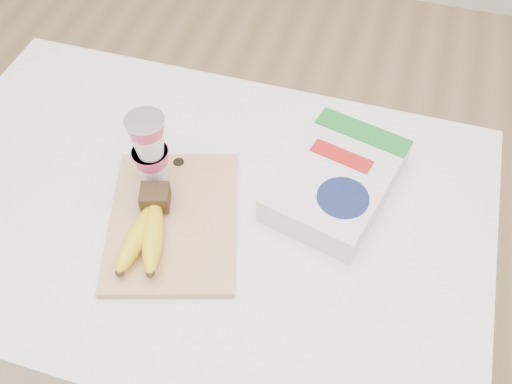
# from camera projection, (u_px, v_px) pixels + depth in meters

# --- Properties ---
(table) EXTENTS (1.03, 0.69, 0.77)m
(table) POSITION_uv_depth(u_px,v_px,m) (207.00, 307.00, 1.30)
(table) COLOR white
(table) RESTS_ON ground
(cutting_board) EXTENTS (0.29, 0.34, 0.01)m
(cutting_board) POSITION_uv_depth(u_px,v_px,m) (173.00, 220.00, 0.97)
(cutting_board) COLOR tan
(cutting_board) RESTS_ON table
(bananas) EXTENTS (0.10, 0.18, 0.05)m
(bananas) POSITION_uv_depth(u_px,v_px,m) (147.00, 229.00, 0.92)
(bananas) COLOR #382816
(bananas) RESTS_ON cutting_board
(yogurt_stack) EXTENTS (0.07, 0.07, 0.15)m
(yogurt_stack) POSITION_uv_depth(u_px,v_px,m) (150.00, 150.00, 0.95)
(yogurt_stack) COLOR white
(yogurt_stack) RESTS_ON cutting_board
(cereal_box) EXTENTS (0.23, 0.29, 0.06)m
(cereal_box) POSITION_uv_depth(u_px,v_px,m) (337.00, 180.00, 1.00)
(cereal_box) COLOR white
(cereal_box) RESTS_ON table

